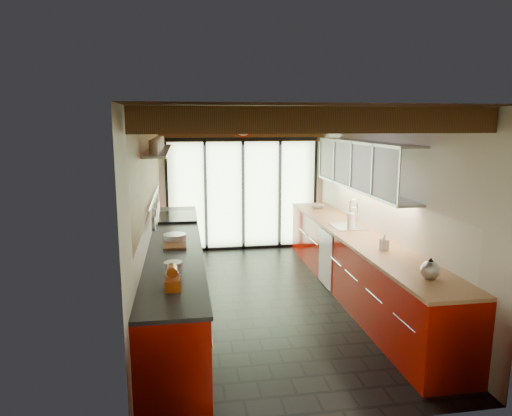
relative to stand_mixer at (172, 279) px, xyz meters
name	(u,v)px	position (x,y,z in m)	size (l,w,h in m)	color
ground	(269,300)	(1.27, 1.79, -1.01)	(5.50, 5.50, 0.00)	black
room_shell	(269,184)	(1.27, 1.79, 0.64)	(5.50, 5.50, 5.50)	silver
ceiling_beams	(265,122)	(1.27, 2.17, 1.45)	(3.14, 5.06, 4.90)	#593316
glass_door	(243,165)	(1.27, 4.48, 0.65)	(2.95, 0.10, 2.90)	#C6EAAD
left_counter	(176,274)	(-0.01, 1.79, -0.55)	(0.68, 5.00, 0.92)	#A70D00
range_stove	(177,245)	(-0.01, 3.24, -0.54)	(0.66, 0.90, 0.97)	silver
right_counter	(356,264)	(2.54, 1.79, -0.55)	(0.68, 5.00, 0.92)	#A70D00
sink_assembly	(348,224)	(2.56, 2.19, -0.05)	(0.45, 0.52, 0.43)	silver
upper_cabinets_right	(363,165)	(2.70, 2.09, 0.84)	(0.34, 3.00, 3.00)	silver
left_wall_fixtures	(158,167)	(-0.20, 1.93, 0.87)	(0.28, 2.60, 0.96)	silver
stand_mixer	(172,279)	(0.00, 0.00, 0.00)	(0.15, 0.26, 0.23)	#CB4A10
pot_large	(173,268)	(0.00, 0.44, -0.03)	(0.19, 0.19, 0.12)	silver
pot_small	(175,238)	(0.00, 1.69, -0.03)	(0.29, 0.29, 0.11)	silver
cutting_board	(175,245)	(0.00, 1.48, -0.07)	(0.28, 0.39, 0.03)	brown
kettle	(430,269)	(2.54, -0.14, 0.01)	(0.25, 0.27, 0.23)	silver
paper_towel	(351,221)	(2.54, 2.06, 0.03)	(0.11, 0.11, 0.28)	white
soap_bottle	(384,242)	(2.54, 0.92, 0.01)	(0.09, 0.09, 0.20)	silver
bowl	(317,206)	(2.54, 3.75, -0.06)	(0.25, 0.25, 0.06)	silver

